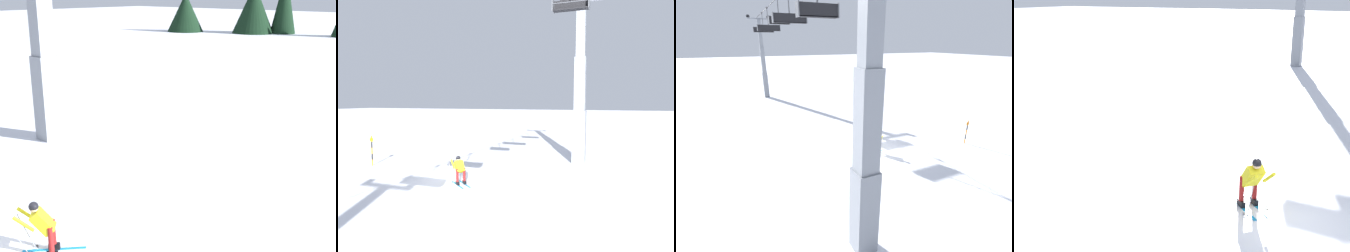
% 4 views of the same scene
% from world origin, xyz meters
% --- Properties ---
extents(skier_carving_main, '(1.52, 1.62, 1.57)m').
position_xyz_m(skier_carving_main, '(0.21, 0.90, 0.82)').
color(skier_carving_main, '#198CCC').
rests_on(skier_carving_main, ground_plane).
extents(lift_tower_near, '(0.86, 2.89, 11.35)m').
position_xyz_m(lift_tower_near, '(-7.36, 6.03, 4.69)').
color(lift_tower_near, gray).
rests_on(lift_tower_near, ground_plane).
extents(tree_line_ridge, '(27.18, 13.42, 9.22)m').
position_xyz_m(tree_line_ridge, '(-27.67, 55.07, 3.56)').
color(tree_line_ridge, black).
rests_on(tree_line_ridge, ground_plane).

